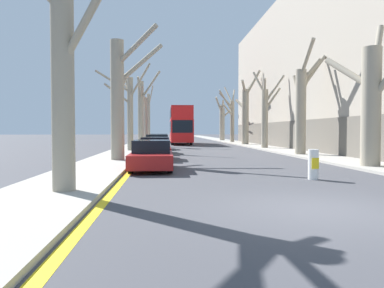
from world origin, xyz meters
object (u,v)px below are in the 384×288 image
street_tree_left_5 (148,115)px  parked_car_1 (155,149)px  street_tree_left_3 (141,111)px  double_decker_bus (181,124)px  street_tree_right_2 (265,114)px  parked_car_0 (152,156)px  street_tree_right_5 (222,121)px  parked_car_3 (159,142)px  street_tree_right_3 (246,113)px  street_tree_left_0 (56,59)px  parked_car_2 (157,144)px  traffic_bollard (313,164)px  street_tree_right_0 (372,100)px  street_tree_left_2 (129,107)px  street_tree_right_1 (302,105)px  street_tree_right_4 (231,116)px  street_tree_left_1 (120,95)px  street_tree_left_4 (145,117)px

street_tree_left_5 → parked_car_1: (2.04, -37.87, -3.44)m
street_tree_left_3 → double_decker_bus: street_tree_left_3 is taller
double_decker_bus → street_tree_left_5: bearing=108.3°
street_tree_right_2 → parked_car_0: street_tree_right_2 is taller
street_tree_right_5 → parked_car_3: bearing=-110.4°
street_tree_right_3 → street_tree_right_5: bearing=90.0°
street_tree_left_0 → parked_car_3: size_ratio=1.76×
street_tree_right_2 → parked_car_2: 11.63m
street_tree_left_3 → traffic_bollard: street_tree_left_3 is taller
street_tree_right_2 → street_tree_right_0: bearing=-89.9°
street_tree_left_2 → street_tree_right_1: (11.85, -5.51, -0.11)m
street_tree_left_0 → street_tree_right_4: bearing=73.9°
street_tree_left_1 → street_tree_left_0: bearing=-92.0°
street_tree_right_3 → parked_car_2: bearing=-123.5°
street_tree_left_3 → street_tree_right_4: (11.59, 10.90, -0.18)m
street_tree_left_3 → parked_car_2: 13.25m
double_decker_bus → parked_car_2: size_ratio=2.31×
street_tree_left_3 → parked_car_0: 24.38m
street_tree_left_4 → parked_car_0: street_tree_left_4 is taller
street_tree_left_0 → street_tree_right_2: size_ratio=1.03×
street_tree_right_4 → traffic_bollard: (-4.03, -38.52, -3.09)m
street_tree_left_1 → street_tree_right_3: size_ratio=0.83×
street_tree_left_0 → street_tree_left_4: (0.14, 40.31, -0.07)m
parked_car_3 → street_tree_left_4: bearing=96.9°
traffic_bollard → street_tree_right_3: bearing=82.1°
street_tree_right_2 → parked_car_0: size_ratio=1.72×
street_tree_left_2 → traffic_bollard: 19.18m
street_tree_right_3 → street_tree_right_4: (-0.07, 8.90, -0.08)m
street_tree_right_4 → street_tree_right_5: bearing=89.4°
parked_car_3 → street_tree_left_1: bearing=-97.9°
street_tree_left_2 → street_tree_right_1: bearing=-24.9°
street_tree_left_5 → street_tree_right_1: (11.63, -35.39, -0.68)m
street_tree_left_0 → double_decker_bus: (4.67, 36.03, -0.97)m
street_tree_right_3 → street_tree_left_2: bearing=-134.1°
street_tree_left_3 → parked_car_0: street_tree_left_3 is taller
street_tree_left_5 → parked_car_2: street_tree_left_5 is taller
street_tree_left_1 → parked_car_2: street_tree_left_1 is taller
street_tree_right_1 → parked_car_0: 12.91m
street_tree_right_3 → double_decker_bus: street_tree_right_3 is taller
street_tree_left_3 → street_tree_left_5: (-0.10, 19.49, 0.27)m
street_tree_left_1 → street_tree_right_1: (11.41, 3.90, -0.17)m
street_tree_right_4 → traffic_bollard: street_tree_right_4 is taller
street_tree_left_1 → street_tree_left_2: (-0.43, 9.41, -0.06)m
street_tree_left_5 → traffic_bollard: (7.67, -47.11, -3.54)m
street_tree_right_0 → parked_car_0: 9.95m
street_tree_left_4 → parked_car_0: bearing=-86.6°
street_tree_left_1 → parked_car_2: bearing=75.5°
street_tree_right_0 → traffic_bollard: 5.89m
street_tree_left_0 → street_tree_right_5: 51.16m
street_tree_left_5 → street_tree_right_3: 21.09m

